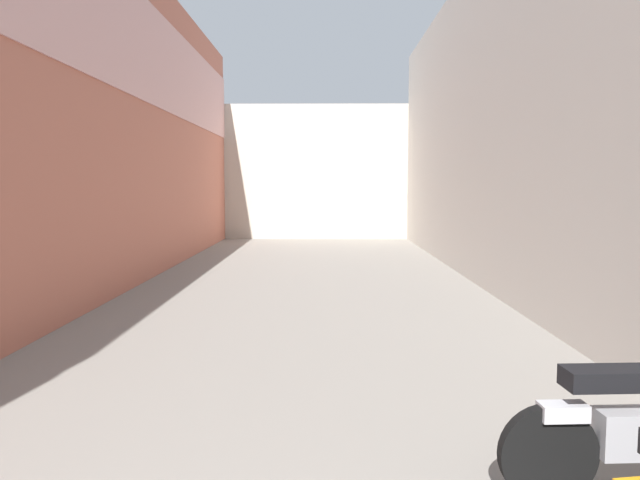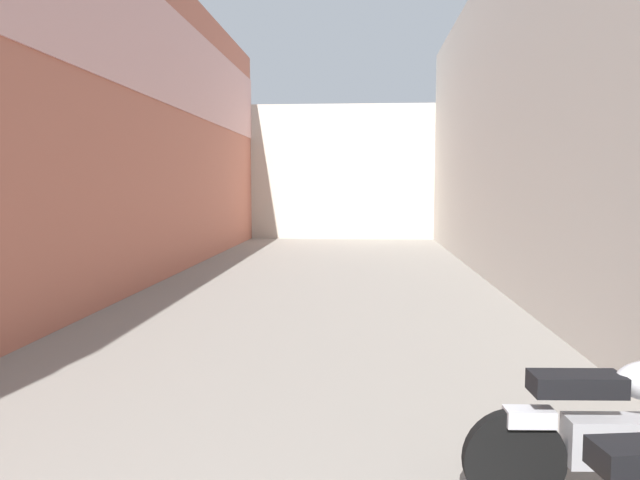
{
  "view_description": "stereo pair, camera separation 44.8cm",
  "coord_description": "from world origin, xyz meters",
  "views": [
    {
      "loc": [
        0.32,
        0.15,
        1.9
      ],
      "look_at": [
        0.26,
        7.24,
        1.26
      ],
      "focal_mm": 34.16,
      "sensor_mm": 36.0,
      "label": 1
    },
    {
      "loc": [
        0.77,
        0.17,
        1.9
      ],
      "look_at": [
        0.26,
        7.24,
        1.26
      ],
      "focal_mm": 34.16,
      "sensor_mm": 36.0,
      "label": 2
    }
  ],
  "objects": [
    {
      "name": "building_far_end",
      "position": [
        0.0,
        22.7,
        2.37
      ],
      "size": [
        9.46,
        2.0,
        4.73
      ],
      "primitive_type": "cube",
      "color": "beige",
      "rests_on": "ground"
    },
    {
      "name": "building_left",
      "position": [
        -3.42,
        10.81,
        3.2
      ],
      "size": [
        0.45,
        21.7,
        6.33
      ],
      "color": "#B76651",
      "rests_on": "ground"
    },
    {
      "name": "ground_plane",
      "position": [
        0.0,
        8.85,
        0.0
      ],
      "size": [
        37.7,
        37.7,
        0.0
      ],
      "primitive_type": "plane",
      "color": "gray"
    },
    {
      "name": "building_right",
      "position": [
        3.43,
        10.85,
        3.16
      ],
      "size": [
        0.45,
        21.7,
        6.32
      ],
      "color": "beige",
      "rests_on": "ground"
    },
    {
      "name": "motorcycle_fourth",
      "position": [
        2.29,
        3.7,
        0.5
      ],
      "size": [
        1.85,
        0.58,
        1.04
      ],
      "color": "black",
      "rests_on": "ground"
    }
  ]
}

